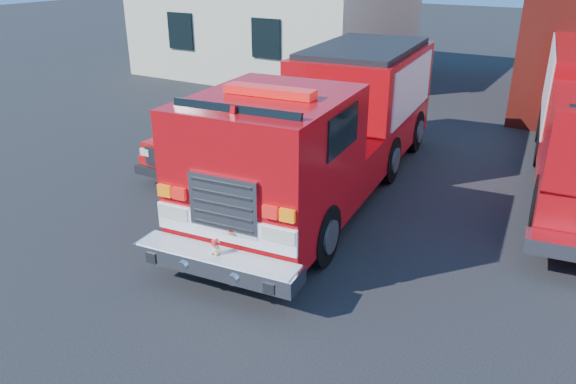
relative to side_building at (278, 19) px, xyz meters
The scene contains 4 objects.
ground 15.96m from the side_building, 55.30° to the right, with size 100.00×100.00×0.00m, color black.
side_building is the anchor object (origin of this frame).
fire_engine 13.65m from the side_building, 53.52° to the right, with size 3.50×9.49×2.86m.
pickup_truck 11.81m from the side_building, 63.57° to the right, with size 1.82×5.04×1.65m.
Camera 1 is at (4.28, -8.35, 4.89)m, focal length 35.00 mm.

